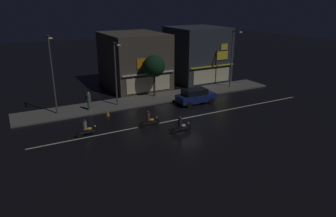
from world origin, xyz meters
name	(u,v)px	position (x,y,z in m)	size (l,w,h in m)	color
ground_plane	(187,118)	(0.00, 0.00, 0.00)	(140.00, 140.00, 0.00)	black
lane_divider_stripe	(187,118)	(0.00, 0.00, 0.01)	(28.90, 0.16, 0.01)	beige
sidewalk_far	(156,98)	(0.00, 6.97, 0.07)	(30.42, 3.80, 0.14)	#5B5954
storefront_left_block	(197,54)	(9.13, 12.56, 3.65)	(7.03, 7.54, 7.31)	#2D333D
storefront_center_block	(134,60)	(0.00, 13.32, 3.43)	(7.01, 9.06, 6.87)	#4C443A
streetlamp_west	(52,69)	(-10.93, 6.63, 4.59)	(0.44, 1.64, 7.60)	#47494C
streetlamp_mid	(116,69)	(-4.79, 6.32, 4.09)	(0.44, 1.64, 6.64)	#47494C
streetlamp_east	(233,54)	(10.62, 6.67, 4.37)	(0.44, 1.64, 7.17)	#47494C
pedestrian_on_sidewalk	(89,102)	(-7.81, 6.38, 1.00)	(0.38, 0.38, 1.87)	#4C664C
street_tree	(154,66)	(0.12, 7.56, 3.68)	(2.51, 2.51, 4.81)	#473323
parked_car_near_kerb	(196,96)	(3.07, 3.34, 0.87)	(4.30, 1.98, 1.67)	navy
motorcycle_lead	(181,126)	(-2.40, -2.83, 0.63)	(1.90, 0.60, 1.52)	black
motorcycle_following	(149,120)	(-4.20, -0.31, 0.63)	(1.90, 0.60, 1.52)	black
motorcycle_opposite_lane	(86,129)	(-9.67, 0.26, 0.63)	(1.90, 0.60, 1.52)	black
traffic_cone	(108,113)	(-6.60, 4.20, 0.28)	(0.36, 0.36, 0.55)	orange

